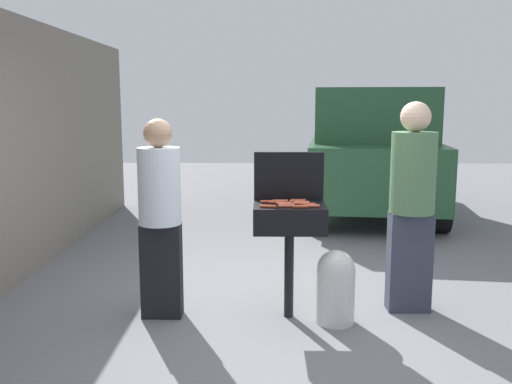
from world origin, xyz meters
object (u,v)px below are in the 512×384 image
at_px(hot_dog_10, 284,203).
at_px(hot_dog_6, 280,201).
at_px(hot_dog_5, 268,202).
at_px(hot_dog_4, 287,205).
at_px(hot_dog_12, 302,202).
at_px(parked_minivan, 370,150).
at_px(propane_tank, 336,285).
at_px(hot_dog_7, 277,202).
at_px(hot_dog_2, 286,206).
at_px(hot_dog_13, 308,204).
at_px(hot_dog_8, 301,203).
at_px(person_left, 160,211).
at_px(person_right, 412,200).
at_px(hot_dog_0, 268,206).
at_px(hot_dog_1, 297,202).
at_px(hot_dog_9, 300,207).
at_px(hot_dog_3, 298,201).
at_px(hot_dog_11, 311,206).
at_px(bbq_grill, 289,222).

bearing_deg(hot_dog_10, hot_dog_6, 105.45).
bearing_deg(hot_dog_5, hot_dog_4, -41.41).
xyz_separation_m(hot_dog_12, parked_minivan, (1.44, 4.71, 0.04)).
bearing_deg(propane_tank, hot_dog_7, 161.07).
height_order(hot_dog_2, hot_dog_13, same).
relative_size(hot_dog_2, hot_dog_10, 1.00).
height_order(hot_dog_8, propane_tank, hot_dog_8).
distance_m(hot_dog_2, parked_minivan, 5.12).
bearing_deg(person_left, hot_dog_6, 21.83).
distance_m(hot_dog_10, person_right, 1.12).
height_order(hot_dog_7, hot_dog_13, same).
distance_m(hot_dog_8, person_left, 1.18).
relative_size(hot_dog_10, parked_minivan, 0.03).
bearing_deg(hot_dog_7, hot_dog_13, -19.06).
bearing_deg(person_left, hot_dog_8, 15.62).
xyz_separation_m(hot_dog_2, parked_minivan, (1.58, 4.87, 0.04)).
bearing_deg(hot_dog_0, hot_dog_1, 41.71).
height_order(hot_dog_1, hot_dog_5, same).
xyz_separation_m(hot_dog_0, hot_dog_13, (0.33, 0.10, 0.00)).
height_order(hot_dog_9, person_right, person_right).
xyz_separation_m(hot_dog_2, hot_dog_7, (-0.07, 0.17, 0.00)).
height_order(hot_dog_9, hot_dog_12, same).
distance_m(hot_dog_2, hot_dog_3, 0.28).
bearing_deg(person_right, hot_dog_3, 14.86).
distance_m(hot_dog_11, person_right, 0.93).
relative_size(hot_dog_8, propane_tank, 0.21).
relative_size(hot_dog_11, person_right, 0.07).
bearing_deg(hot_dog_2, hot_dog_5, 126.46).
xyz_separation_m(hot_dog_9, person_right, (0.98, 0.33, 0.00)).
bearing_deg(hot_dog_8, hot_dog_6, 147.23).
distance_m(hot_dog_2, hot_dog_6, 0.23).
bearing_deg(hot_dog_9, hot_dog_8, 83.96).
height_order(hot_dog_1, hot_dog_12, same).
distance_m(hot_dog_6, hot_dog_13, 0.26).
bearing_deg(hot_dog_8, hot_dog_7, 165.30).
height_order(hot_dog_8, hot_dog_12, same).
height_order(hot_dog_5, hot_dog_10, same).
relative_size(hot_dog_2, hot_dog_4, 1.00).
relative_size(hot_dog_6, hot_dog_7, 1.00).
bearing_deg(hot_dog_0, hot_dog_12, 33.09).
height_order(bbq_grill, hot_dog_13, hot_dog_13).
bearing_deg(hot_dog_12, hot_dog_3, 104.40).
bearing_deg(hot_dog_11, hot_dog_3, 110.29).
xyz_separation_m(hot_dog_6, hot_dog_12, (0.18, -0.06, 0.00)).
bearing_deg(hot_dog_4, person_right, 12.24).
bearing_deg(hot_dog_4, hot_dog_11, -16.82).
height_order(hot_dog_1, hot_dog_11, same).
height_order(bbq_grill, hot_dog_12, hot_dog_12).
bearing_deg(person_left, hot_dog_12, 17.95).
height_order(hot_dog_9, propane_tank, hot_dog_9).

